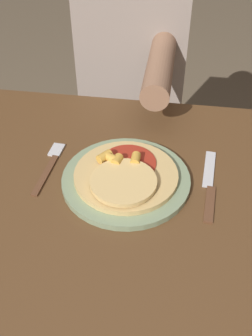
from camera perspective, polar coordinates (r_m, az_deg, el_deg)
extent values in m
cube|color=brown|center=(0.83, -1.53, -4.64)|extent=(1.01, 0.74, 0.03)
cylinder|color=brown|center=(1.42, -17.00, -4.28)|extent=(0.06, 0.06, 0.74)
cylinder|color=gray|center=(0.84, 0.00, -1.69)|extent=(0.27, 0.27, 0.01)
cylinder|color=tan|center=(0.83, 0.00, -1.04)|extent=(0.22, 0.22, 0.01)
cylinder|color=#9E2819|center=(0.85, 0.33, 0.83)|extent=(0.12, 0.12, 0.00)
cylinder|color=#DDB771|center=(0.79, -0.38, -1.99)|extent=(0.14, 0.14, 0.01)
cylinder|color=gold|center=(0.84, -1.28, 1.14)|extent=(0.02, 0.03, 0.02)
cylinder|color=gold|center=(0.84, -2.21, 1.46)|extent=(0.03, 0.03, 0.02)
cylinder|color=gold|center=(0.85, -3.14, 1.67)|extent=(0.04, 0.04, 0.02)
cylinder|color=gold|center=(0.84, 1.41, 1.32)|extent=(0.02, 0.03, 0.02)
cube|color=brown|center=(0.87, -11.62, -0.98)|extent=(0.02, 0.13, 0.00)
cube|color=silver|center=(0.93, -10.04, 2.60)|extent=(0.03, 0.05, 0.00)
cube|color=brown|center=(0.81, 12.06, -5.25)|extent=(0.03, 0.10, 0.00)
cube|color=silver|center=(0.89, 11.99, -0.13)|extent=(0.03, 0.12, 0.00)
cylinder|color=#2D2D38|center=(1.63, -1.73, -0.61)|extent=(0.11, 0.11, 0.51)
cylinder|color=#2D2D38|center=(1.62, 3.57, -1.14)|extent=(0.11, 0.11, 0.51)
cube|color=gray|center=(1.34, 1.14, 15.25)|extent=(0.34, 0.22, 0.50)
cylinder|color=#8E664C|center=(1.05, 4.93, 14.24)|extent=(0.07, 0.30, 0.07)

